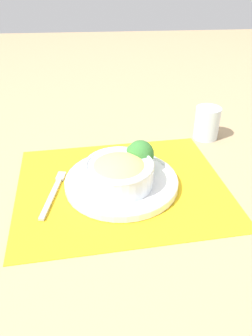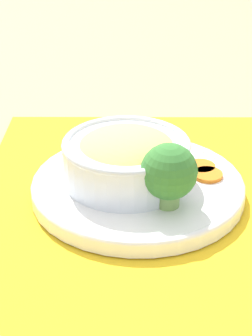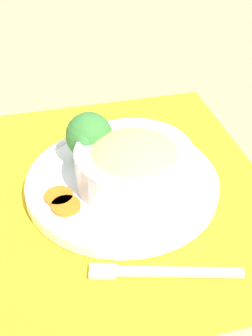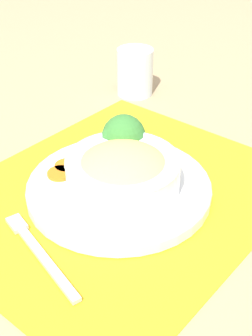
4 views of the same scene
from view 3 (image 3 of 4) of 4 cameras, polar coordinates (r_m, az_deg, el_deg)
ground_plane at (r=0.68m, az=-0.47°, el=-2.72°), size 4.00×4.00×0.00m
placemat at (r=0.68m, az=-0.47°, el=-2.59°), size 0.54×0.46×0.00m
plate at (r=0.67m, az=-0.48°, el=-1.73°), size 0.28×0.28×0.02m
bowl at (r=0.65m, az=0.99°, el=0.71°), size 0.17×0.17×0.07m
broccoli_floret at (r=0.68m, az=-4.53°, el=3.88°), size 0.07×0.07×0.08m
carrot_slice_near at (r=0.64m, az=-8.22°, el=-3.43°), size 0.04×0.04×0.01m
carrot_slice_middle at (r=0.63m, az=-7.34°, el=-4.59°), size 0.04×0.04×0.01m
fork at (r=0.57m, az=3.00°, el=-12.55°), size 0.05×0.18×0.01m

